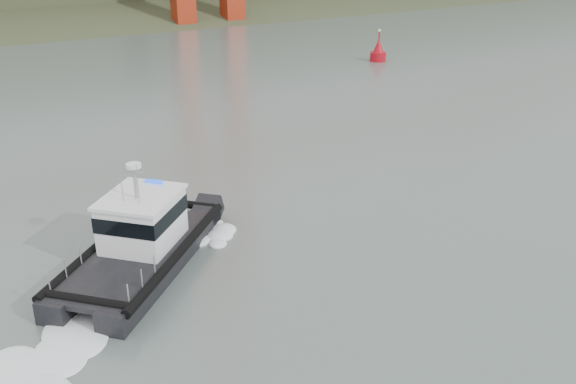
{
  "coord_description": "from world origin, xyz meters",
  "views": [
    {
      "loc": [
        -16.5,
        -18.55,
        15.65
      ],
      "look_at": [
        -1.65,
        7.96,
        2.4
      ],
      "focal_mm": 40.0,
      "sensor_mm": 36.0,
      "label": 1
    }
  ],
  "objects": [
    {
      "name": "patrol_boat",
      "position": [
        -9.39,
        8.53,
        1.35
      ],
      "size": [
        10.63,
        10.81,
        5.4
      ],
      "rotation": [
        0.0,
        0.0,
        -0.77
      ],
      "color": "black",
      "rests_on": "ground"
    },
    {
      "name": "ground",
      "position": [
        0.0,
        0.0,
        0.0
      ],
      "size": [
        400.0,
        400.0,
        0.0
      ],
      "primitive_type": "plane",
      "color": "#505F5C",
      "rests_on": "ground"
    },
    {
      "name": "nav_buoy",
      "position": [
        28.51,
        40.65,
        1.01
      ],
      "size": [
        1.84,
        1.84,
        3.83
      ],
      "color": "#A50B15",
      "rests_on": "ground"
    }
  ]
}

